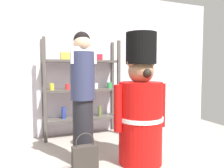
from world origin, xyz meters
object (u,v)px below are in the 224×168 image
merchandise_shelf (82,88)px  person_shopper (83,94)px  shopping_bag (85,160)px  teddy_bear_guard (141,108)px

merchandise_shelf → person_shopper: (-0.29, -1.17, 0.03)m
merchandise_shelf → shopping_bag: size_ratio=3.48×
merchandise_shelf → teddy_bear_guard: 1.45m
merchandise_shelf → shopping_bag: merchandise_shelf is taller
merchandise_shelf → teddy_bear_guard: size_ratio=1.04×
merchandise_shelf → teddy_bear_guard: merchandise_shelf is taller
person_shopper → teddy_bear_guard: bearing=-18.0°
person_shopper → shopping_bag: person_shopper is taller
teddy_bear_guard → person_shopper: person_shopper is taller
teddy_bear_guard → person_shopper: bearing=162.0°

